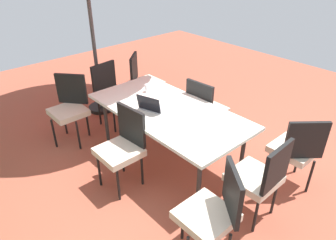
% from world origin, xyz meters
% --- Properties ---
extents(ground_plane, '(10.00, 10.00, 0.02)m').
position_xyz_m(ground_plane, '(0.00, 0.00, -0.01)').
color(ground_plane, '#9E4C38').
extents(dining_table, '(2.11, 1.05, 0.78)m').
position_xyz_m(dining_table, '(0.00, 0.00, 0.73)').
color(dining_table, silver).
rests_on(dining_table, ground_plane).
extents(chair_southeast, '(0.59, 0.59, 0.98)m').
position_xyz_m(chair_southeast, '(1.38, -0.67, 0.55)').
color(chair_southeast, beige).
rests_on(chair_southeast, ground_plane).
extents(chair_northwest, '(0.58, 0.58, 0.98)m').
position_xyz_m(chair_northwest, '(-1.35, 0.68, 0.55)').
color(chair_northwest, beige).
rests_on(chair_northwest, ground_plane).
extents(chair_north, '(0.47, 0.48, 0.98)m').
position_xyz_m(chair_north, '(0.01, 0.70, 0.55)').
color(chair_north, beige).
rests_on(chair_north, ground_plane).
extents(chair_west, '(0.47, 0.46, 0.98)m').
position_xyz_m(chair_west, '(-1.36, -0.02, 0.55)').
color(chair_west, beige).
rests_on(chair_west, ground_plane).
extents(chair_south, '(0.47, 0.48, 0.98)m').
position_xyz_m(chair_south, '(-0.01, -0.70, 0.55)').
color(chair_south, beige).
rests_on(chair_south, ground_plane).
extents(chair_east, '(0.49, 0.48, 0.98)m').
position_xyz_m(chair_east, '(1.33, -0.00, 0.55)').
color(chair_east, beige).
rests_on(chair_east, ground_plane).
extents(chair_southwest, '(0.59, 0.58, 0.98)m').
position_xyz_m(chair_southwest, '(-1.36, -0.74, 0.55)').
color(chair_southwest, beige).
rests_on(chair_southwest, ground_plane).
extents(chair_northeast, '(0.58, 0.59, 0.98)m').
position_xyz_m(chair_northeast, '(1.32, 0.70, 0.55)').
color(chair_northeast, beige).
rests_on(chair_northeast, ground_plane).
extents(laptop, '(0.38, 0.33, 0.21)m').
position_xyz_m(laptop, '(0.12, 0.16, 0.82)').
color(laptop, '#B7B7BC').
rests_on(laptop, dining_table).
extents(cup, '(0.07, 0.07, 0.11)m').
position_xyz_m(cup, '(0.58, -0.13, 0.83)').
color(cup, white).
rests_on(cup, dining_table).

